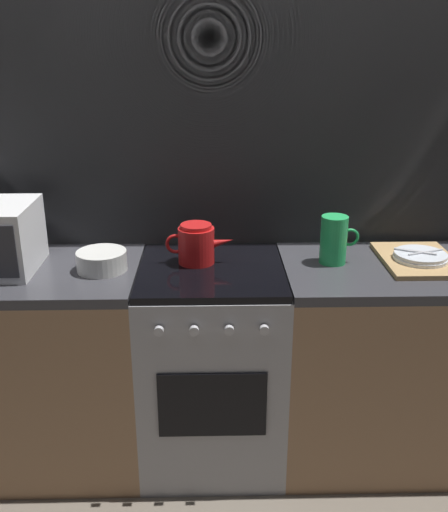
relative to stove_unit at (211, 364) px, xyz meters
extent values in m
plane|color=#6B6054|center=(0.00, 0.00, -0.45)|extent=(8.00, 8.00, 0.00)
cube|color=gray|center=(0.00, 0.33, 0.75)|extent=(3.60, 0.05, 2.40)
cube|color=#BCBCC1|center=(0.00, 0.30, 0.75)|extent=(3.58, 0.01, 2.39)
cube|color=#997251|center=(-0.90, 0.00, -0.02)|extent=(1.20, 0.60, 0.86)
cube|color=#9E9EA3|center=(0.00, 0.00, -0.01)|extent=(0.60, 0.60, 0.87)
cube|color=black|center=(0.00, 0.00, 0.44)|extent=(0.59, 0.59, 0.03)
cube|color=black|center=(0.00, -0.30, 0.00)|extent=(0.42, 0.01, 0.28)
cylinder|color=#B7B7BC|center=(-0.19, -0.32, 0.33)|extent=(0.04, 0.02, 0.04)
cylinder|color=#B7B7BC|center=(-0.06, -0.32, 0.33)|extent=(0.04, 0.02, 0.04)
cylinder|color=#B7B7BC|center=(0.06, -0.32, 0.33)|extent=(0.04, 0.02, 0.04)
cylinder|color=#B7B7BC|center=(0.19, -0.32, 0.33)|extent=(0.04, 0.02, 0.04)
cube|color=#997251|center=(0.90, 0.00, -0.02)|extent=(1.20, 0.60, 0.86)
cube|color=#38383D|center=(0.90, 0.00, 0.43)|extent=(1.20, 0.60, 0.04)
cube|color=#333338|center=(-0.77, -0.17, 0.59)|extent=(0.09, 0.01, 0.21)
cylinder|color=red|center=(-0.06, 0.06, 0.53)|extent=(0.15, 0.15, 0.15)
cylinder|color=red|center=(-0.06, 0.06, 0.61)|extent=(0.13, 0.13, 0.02)
cone|color=red|center=(0.05, 0.06, 0.54)|extent=(0.10, 0.04, 0.05)
torus|color=red|center=(-0.15, 0.06, 0.53)|extent=(0.08, 0.01, 0.08)
cylinder|color=silver|center=(-0.44, -0.01, 0.49)|extent=(0.20, 0.20, 0.08)
cylinder|color=green|center=(0.50, 0.05, 0.55)|extent=(0.11, 0.11, 0.20)
torus|color=green|center=(0.57, 0.05, 0.56)|extent=(0.08, 0.01, 0.08)
cube|color=tan|center=(0.86, 0.04, 0.46)|extent=(0.30, 0.40, 0.02)
cylinder|color=silver|center=(0.86, 0.02, 0.48)|extent=(0.22, 0.22, 0.01)
cylinder|color=silver|center=(0.86, 0.02, 0.49)|extent=(0.21, 0.21, 0.01)
cylinder|color=silver|center=(0.88, 0.02, 0.50)|extent=(0.16, 0.07, 0.01)
cube|color=silver|center=(0.84, 0.03, 0.50)|extent=(0.16, 0.09, 0.00)
camera|label=1|loc=(0.00, -2.20, 1.33)|focal=40.88mm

